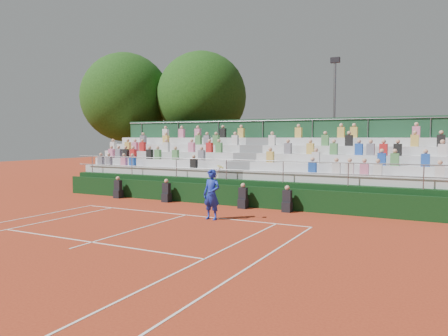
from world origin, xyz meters
The scene contains 8 objects.
ground centered at (0.00, 0.00, 0.00)m, with size 90.00×90.00×0.00m, color #A9381C.
courtside_wall centered at (0.00, 3.20, 0.50)m, with size 20.00×0.15×1.00m, color black.
line_officials centered at (-1.04, 2.75, 0.48)m, with size 10.12×0.40×1.19m.
grandstand centered at (0.00, 6.44, 1.07)m, with size 20.00×5.20×4.40m.
tennis_player centered at (1.47, -0.37, 1.02)m, with size 0.92×0.54×2.22m.
tree_west centered at (-12.29, 10.70, 6.36)m, with size 6.73×6.73×9.73m.
tree_east centered at (-6.59, 12.49, 6.31)m, with size 6.62×6.62×9.64m.
floodlight_mast centered at (3.05, 13.26, 4.94)m, with size 0.60×0.25×8.51m.
Camera 1 is at (10.00, -15.58, 3.31)m, focal length 35.00 mm.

